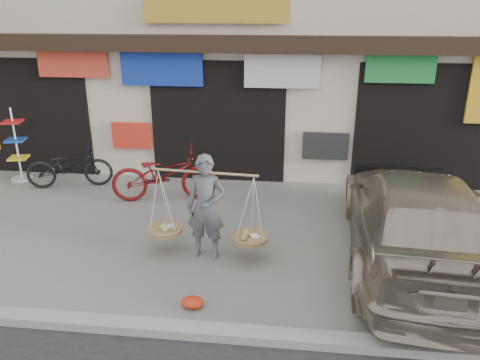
# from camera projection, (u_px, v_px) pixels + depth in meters

# --- Properties ---
(ground) EXTENTS (70.00, 70.00, 0.00)m
(ground) POSITION_uv_depth(u_px,v_px,m) (185.00, 252.00, 7.66)
(ground) COLOR gray
(ground) RESTS_ON ground
(kerb) EXTENTS (70.00, 0.25, 0.12)m
(kerb) POSITION_uv_depth(u_px,v_px,m) (148.00, 327.00, 5.77)
(kerb) COLOR gray
(kerb) RESTS_ON ground
(shophouse_block) EXTENTS (14.00, 6.32, 7.00)m
(shophouse_block) POSITION_uv_depth(u_px,v_px,m) (234.00, 20.00, 12.43)
(shophouse_block) COLOR beige
(shophouse_block) RESTS_ON ground
(street_vendor) EXTENTS (1.96, 0.67, 1.69)m
(street_vendor) POSITION_uv_depth(u_px,v_px,m) (206.00, 211.00, 7.30)
(street_vendor) COLOR slate
(street_vendor) RESTS_ON ground
(bike_0) EXTENTS (1.94, 1.12, 0.97)m
(bike_0) POSITION_uv_depth(u_px,v_px,m) (69.00, 166.00, 10.28)
(bike_0) COLOR black
(bike_0) RESTS_ON ground
(bike_2) EXTENTS (2.25, 1.19, 1.12)m
(bike_2) POSITION_uv_depth(u_px,v_px,m) (164.00, 174.00, 9.55)
(bike_2) COLOR #601010
(bike_2) RESTS_ON ground
(suv) EXTENTS (2.41, 5.13, 1.45)m
(suv) POSITION_uv_depth(u_px,v_px,m) (416.00, 218.00, 7.19)
(suv) COLOR #AD9F8B
(suv) RESTS_ON ground
(display_rack) EXTENTS (0.48, 0.48, 1.68)m
(display_rack) POSITION_uv_depth(u_px,v_px,m) (18.00, 151.00, 10.65)
(display_rack) COLOR silver
(display_rack) RESTS_ON ground
(red_bag) EXTENTS (0.31, 0.25, 0.14)m
(red_bag) POSITION_uv_depth(u_px,v_px,m) (192.00, 302.00, 6.24)
(red_bag) COLOR red
(red_bag) RESTS_ON ground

